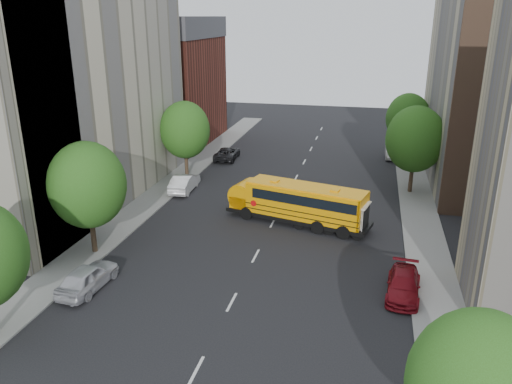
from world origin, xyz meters
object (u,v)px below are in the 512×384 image
(school_bus, at_px, (296,201))
(safari_truck, at_px, (331,214))
(street_tree_1, at_px, (87,185))
(parked_car_5, at_px, (392,152))
(parked_car_2, at_px, (227,153))
(parked_car_0, at_px, (88,277))
(parked_car_3, at_px, (403,285))
(street_tree_4, at_px, (415,139))
(parked_car_1, at_px, (184,183))
(street_tree_5, at_px, (408,118))
(street_tree_2, at_px, (185,130))

(school_bus, distance_m, safari_truck, 2.98)
(street_tree_1, distance_m, parked_car_5, 36.67)
(parked_car_2, bearing_deg, parked_car_5, -168.23)
(parked_car_0, xyz_separation_m, parked_car_2, (0.00, 29.65, -0.09))
(parked_car_3, height_order, parked_car_5, parked_car_5)
(school_bus, relative_size, parked_car_2, 2.37)
(safari_truck, bearing_deg, parked_car_3, -46.72)
(street_tree_1, bearing_deg, street_tree_4, 39.29)
(school_bus, distance_m, parked_car_2, 19.77)
(school_bus, xyz_separation_m, parked_car_2, (-10.57, 16.67, -1.13))
(school_bus, bearing_deg, safari_truck, -1.10)
(school_bus, bearing_deg, parked_car_1, 169.57)
(street_tree_5, bearing_deg, school_bus, -113.20)
(parked_car_1, relative_size, parked_car_5, 1.16)
(parked_car_0, height_order, parked_car_1, parked_car_1)
(street_tree_2, height_order, safari_truck, street_tree_2)
(street_tree_5, bearing_deg, parked_car_2, -166.19)
(street_tree_4, bearing_deg, parked_car_2, 160.19)
(parked_car_5, bearing_deg, parked_car_3, -90.84)
(street_tree_1, bearing_deg, school_bus, 33.54)
(street_tree_1, height_order, school_bus, street_tree_1)
(parked_car_0, xyz_separation_m, parked_car_5, (18.40, 34.55, -0.10))
(street_tree_2, xyz_separation_m, parked_car_3, (20.60, -18.91, -4.16))
(street_tree_4, distance_m, parked_car_2, 21.50)
(street_tree_1, xyz_separation_m, parked_car_5, (20.60, 30.04, -4.26))
(parked_car_5, bearing_deg, street_tree_2, -150.55)
(street_tree_5, distance_m, parked_car_1, 26.57)
(street_tree_5, xyz_separation_m, safari_truck, (-6.39, -22.31, -3.39))
(parked_car_1, relative_size, parked_car_3, 1.06)
(parked_car_3, bearing_deg, safari_truck, 124.82)
(parked_car_2, bearing_deg, street_tree_1, 81.85)
(street_tree_1, xyz_separation_m, safari_truck, (15.61, 7.69, -3.64))
(street_tree_2, bearing_deg, parked_car_2, 72.86)
(street_tree_4, distance_m, parked_car_0, 30.29)
(street_tree_5, xyz_separation_m, parked_car_2, (-19.80, -4.87, -4.01))
(street_tree_4, distance_m, safari_truck, 12.70)
(street_tree_5, distance_m, school_bus, 23.60)
(street_tree_2, distance_m, parked_car_3, 28.27)
(street_tree_4, height_order, school_bus, street_tree_4)
(street_tree_4, bearing_deg, school_bus, -134.07)
(parked_car_2, bearing_deg, parked_car_0, 86.85)
(street_tree_5, height_order, school_bus, street_tree_5)
(street_tree_4, height_order, parked_car_3, street_tree_4)
(street_tree_2, distance_m, parked_car_5, 24.21)
(street_tree_1, relative_size, parked_car_0, 1.71)
(street_tree_1, bearing_deg, parked_car_0, -64.02)
(street_tree_4, relative_size, parked_car_5, 1.94)
(street_tree_4, relative_size, parked_car_1, 1.66)
(parked_car_2, height_order, parked_car_3, parked_car_2)
(street_tree_2, bearing_deg, parked_car_1, -72.04)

